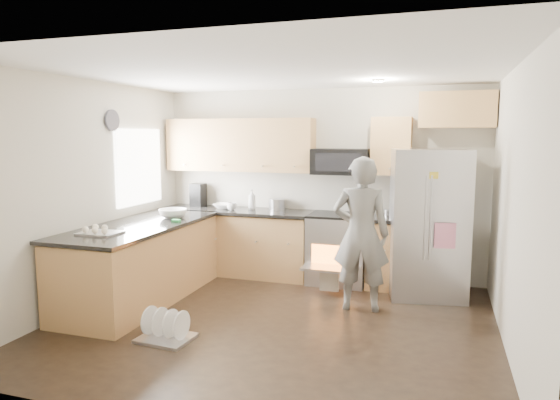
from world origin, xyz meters
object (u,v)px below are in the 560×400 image
(person, at_px, (361,234))
(stove_range, at_px, (338,233))
(dish_rack, at_px, (166,331))
(refrigerator, at_px, (428,224))

(person, bearing_deg, stove_range, -71.79)
(person, relative_size, dish_rack, 3.28)
(stove_range, relative_size, person, 1.03)
(refrigerator, bearing_deg, person, -144.16)
(refrigerator, xyz_separation_m, dish_rack, (-2.35, -2.16, -0.82))
(stove_range, distance_m, dish_rack, 2.76)
(stove_range, distance_m, person, 1.08)
(person, xyz_separation_m, dish_rack, (-1.65, -1.44, -0.79))
(stove_range, distance_m, refrigerator, 1.20)
(refrigerator, height_order, person, refrigerator)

